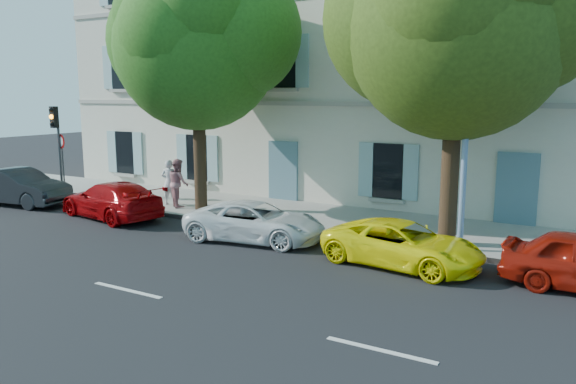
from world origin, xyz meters
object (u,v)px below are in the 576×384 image
Objects in this scene: pedestrian_a at (169,182)px; car_red_coupe at (112,200)px; car_dark_sedan at (18,187)px; pedestrian_b at (178,183)px; road_sign at (62,152)px; traffic_light at (56,132)px; street_lamp at (467,77)px; car_yellow_supercar at (402,244)px; car_white_coupe at (255,222)px; tree_right at (457,28)px; tree_left at (197,48)px.

car_red_coupe is at bearing 54.79° from pedestrian_a.
car_dark_sedan is 2.42× the size of pedestrian_b.
car_red_coupe is 5.02m from road_sign.
road_sign is (0.50, 1.75, 1.28)m from car_dark_sedan.
street_lamp reaches higher than traffic_light.
pedestrian_a is (-10.16, 2.65, 0.45)m from car_yellow_supercar.
pedestrian_b reaches higher than pedestrian_a.
pedestrian_b is at bearing 7.69° from traffic_light.
car_yellow_supercar is 1.11× the size of traffic_light.
road_sign reaches higher than pedestrian_b.
street_lamp is (16.41, -0.20, 1.95)m from traffic_light.
tree_right is at bearing -78.34° from car_white_coupe.
tree_right is 11.35m from pedestrian_b.
car_dark_sedan is 17.41m from street_lamp.
tree_left reaches higher than pedestrian_b.
car_red_coupe is (5.05, 0.13, -0.07)m from car_dark_sedan.
car_white_coupe is 1.14× the size of traffic_light.
car_red_coupe is 12.59m from street_lamp.
car_red_coupe is 2.59× the size of pedestrian_a.
street_lamp is 11.32m from pedestrian_b.
pedestrian_b reaches higher than car_yellow_supercar.
car_dark_sedan is 9.25m from tree_left.
pedestrian_b is at bearing 5.86° from road_sign.
pedestrian_a reaches higher than car_white_coupe.
tree_right is at bearing 110.21° from car_red_coupe.
car_yellow_supercar is at bearing -16.63° from tree_left.
car_red_coupe is at bearing -174.01° from street_lamp.
car_red_coupe is at bearing 95.65° from car_yellow_supercar.
pedestrian_a reaches higher than car_red_coupe.
street_lamp is at bearing -52.12° from tree_right.
street_lamp is at bearing -6.04° from tree_left.
tree_left is 4.95× the size of pedestrian_b.
street_lamp reaches higher than car_red_coupe.
street_lamp is at bearing 106.98° from car_red_coupe.
car_red_coupe is at bearing -95.42° from car_dark_sedan.
traffic_light is at bearing -10.61° from pedestrian_a.
tree_left is (2.20, 2.26, 5.29)m from car_red_coupe.
car_red_coupe is at bearing 80.81° from car_white_coupe.
pedestrian_a is 0.96× the size of pedestrian_b.
road_sign reaches higher than car_dark_sedan.
car_white_coupe is 0.51× the size of street_lamp.
tree_right is 16.43m from road_sign.
street_lamp is (16.38, -0.39, 2.79)m from road_sign.
tree_right reaches higher than road_sign.
tree_right is 2.49× the size of traffic_light.
road_sign is at bearing 90.08° from car_yellow_supercar.
car_white_coupe is 0.47× the size of tree_left.
tree_left reaches higher than pedestrian_a.
pedestrian_a is (-10.74, 0.51, -5.05)m from tree_right.
car_dark_sedan is 0.48× the size of tree_right.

